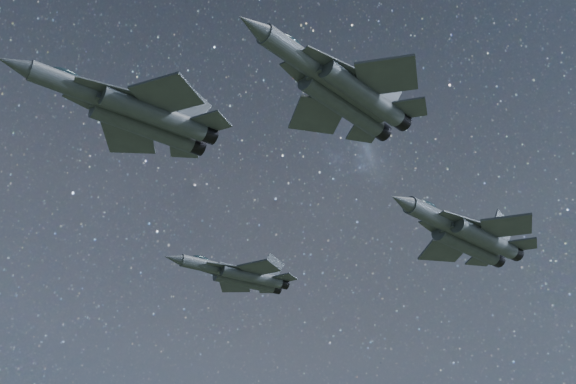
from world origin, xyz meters
name	(u,v)px	position (x,y,z in m)	size (l,w,h in m)	color
jet_lead	(133,111)	(-12.61, -6.58, 146.05)	(19.29, 13.18, 4.84)	#353C42
jet_left	(239,275)	(7.11, 24.76, 146.71)	(18.09, 12.55, 4.54)	#353C42
jet_right	(341,89)	(2.35, -15.36, 146.45)	(18.69, 12.30, 4.79)	#353C42
jet_slot	(466,235)	(23.31, -1.98, 143.36)	(20.24, 13.53, 5.13)	#353C42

